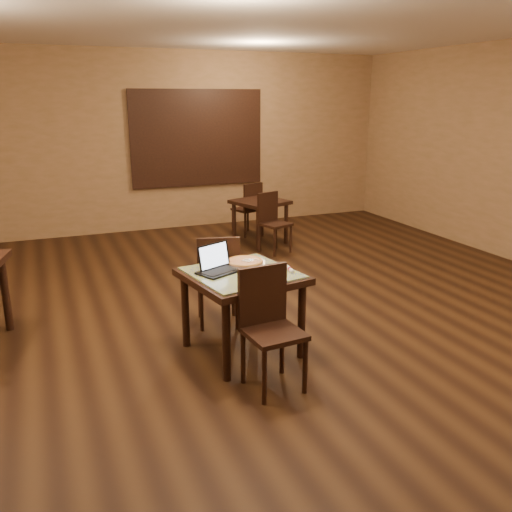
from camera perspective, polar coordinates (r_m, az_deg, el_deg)
name	(u,v)px	position (r m, az deg, el deg)	size (l,w,h in m)	color
ground	(296,338)	(5.30, 4.25, -8.62)	(10.00, 10.00, 0.00)	black
wall_back	(169,142)	(9.56, -9.17, 11.78)	(8.00, 0.02, 3.00)	#916A4A
mural	(198,138)	(9.65, -6.18, 12.22)	(2.34, 0.05, 1.64)	#234F80
tiled_table	(242,283)	(4.78, -1.49, -2.85)	(1.07, 1.07, 0.76)	black
chair_main_near	(269,320)	(4.29, 1.34, -6.80)	(0.46, 0.46, 0.97)	black
chair_main_far	(218,276)	(5.37, -4.01, -2.09)	(0.50, 0.50, 0.95)	black
laptop	(216,264)	(4.76, -4.20, -0.89)	(0.41, 0.39, 0.23)	black
plate	(273,274)	(4.67, 1.81, -1.92)	(0.23, 0.23, 0.01)	white
pizza_slice	(273,272)	(4.66, 1.81, -1.73)	(0.19, 0.19, 0.02)	beige
pizza_pan	(245,262)	(5.00, -1.18, -0.68)	(0.39, 0.39, 0.01)	silver
pizza_whole	(245,261)	(5.00, -1.18, -0.53)	(0.33, 0.33, 0.02)	beige
spatula	(248,260)	(4.98, -0.89, -0.47)	(0.09, 0.21, 0.01)	silver
napkin_roll	(290,269)	(4.77, 3.60, -1.40)	(0.05, 0.16, 0.04)	white
other_table_a	(260,208)	(8.52, 0.43, 5.11)	(0.92, 0.92, 0.68)	black
other_table_a_chair_near	(272,219)	(8.06, 1.68, 3.95)	(0.49, 0.49, 0.89)	black
other_table_a_chair_far	(249,206)	(9.02, -0.70, 5.29)	(0.49, 0.49, 0.89)	black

